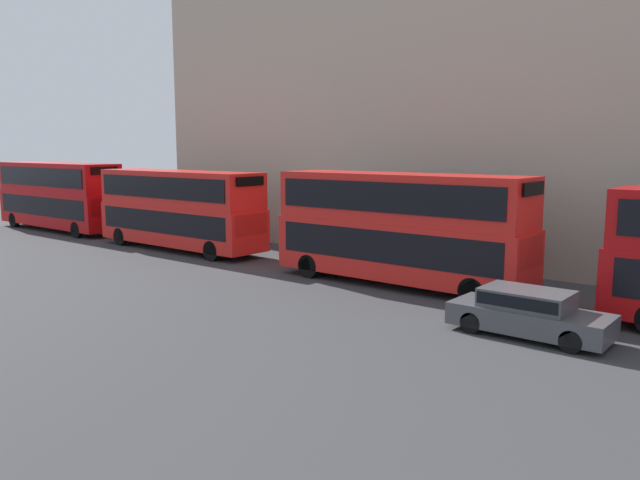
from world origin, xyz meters
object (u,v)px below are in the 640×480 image
Objects in this scene: bus_third_in_queue at (179,207)px; bus_trailing at (58,193)px; bus_second_in_queue at (399,224)px; car_hatchback at (528,312)px.

bus_third_in_queue is 12.64m from bus_trailing.
car_hatchback is (-3.40, -6.57, -1.73)m from bus_second_in_queue.
bus_second_in_queue is 26.44m from bus_trailing.
bus_trailing is (0.00, 12.64, 0.12)m from bus_third_in_queue.
bus_second_in_queue is at bearing 62.65° from car_hatchback.
bus_second_in_queue is 0.97× the size of bus_third_in_queue.
car_hatchback is (-3.40, -20.36, -1.61)m from bus_third_in_queue.
bus_trailing is at bearing 90.00° from bus_second_in_queue.
bus_trailing is (0.00, 26.44, 0.01)m from bus_second_in_queue.
bus_second_in_queue is at bearing -90.00° from bus_trailing.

